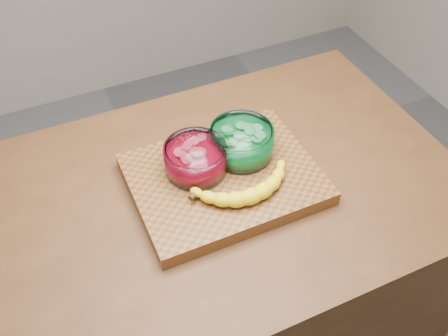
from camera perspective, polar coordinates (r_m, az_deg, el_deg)
name	(u,v)px	position (r m, az deg, el deg)	size (l,w,h in m)	color
counter	(224,280)	(1.61, 0.00, -12.67)	(1.20, 0.80, 0.90)	#502E18
cutting_board	(224,179)	(1.24, 0.00, -1.29)	(0.45, 0.35, 0.04)	brown
bowl_red	(196,159)	(1.21, -3.25, 1.04)	(0.15, 0.15, 0.07)	white
bowl_green	(241,142)	(1.25, 2.00, 2.97)	(0.16, 0.16, 0.08)	white
banana	(245,187)	(1.17, 2.45, -2.17)	(0.28, 0.13, 0.04)	yellow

